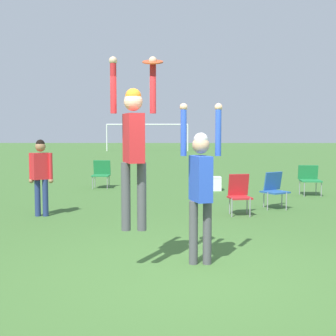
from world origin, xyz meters
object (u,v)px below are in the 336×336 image
object	(u,v)px
camping_chair_0	(274,188)
camping_chair_2	(239,192)
camping_chair_3	(309,178)
cooler_box	(213,184)
person_jumping	(133,139)
person_defending	(201,179)
person_spectator_near	(41,171)
frisbee	(153,62)
camping_chair_1	(101,172)

from	to	relation	value
camping_chair_0	camping_chair_2	size ratio (longest dim) A/B	0.96
camping_chair_0	camping_chair_3	distance (m)	2.62
cooler_box	camping_chair_2	bearing A→B (deg)	-87.44
person_jumping	camping_chair_0	size ratio (longest dim) A/B	2.66
person_defending	person_spectator_near	world-z (taller)	person_defending
frisbee	camping_chair_2	world-z (taller)	frisbee
camping_chair_3	cooler_box	size ratio (longest dim) A/B	1.83
person_defending	frisbee	size ratio (longest dim) A/B	8.29
camping_chair_3	person_spectator_near	bearing A→B (deg)	31.32
person_defending	camping_chair_1	size ratio (longest dim) A/B	2.52
camping_chair_3	person_spectator_near	xyz separation A→B (m)	(-6.62, -3.24, 0.47)
camping_chair_2	person_spectator_near	world-z (taller)	person_spectator_near
camping_chair_0	camping_chair_2	bearing A→B (deg)	10.45
camping_chair_0	cooler_box	distance (m)	3.40
person_defending	frisbee	bearing A→B (deg)	-82.42
camping_chair_2	person_jumping	bearing A→B (deg)	52.93
camping_chair_1	camping_chair_3	size ratio (longest dim) A/B	1.04
person_jumping	person_defending	bearing A→B (deg)	-90.00
person_defending	cooler_box	distance (m)	7.89
camping_chair_1	cooler_box	xyz separation A→B (m)	(3.48, -0.64, -0.29)
person_defending	cooler_box	xyz separation A→B (m)	(0.89, 7.79, -0.95)
person_spectator_near	cooler_box	size ratio (longest dim) A/B	3.57
camping_chair_1	cooler_box	distance (m)	3.55
camping_chair_2	camping_chair_1	bearing A→B (deg)	-63.05
person_jumping	person_defending	size ratio (longest dim) A/B	1.02
person_jumping	frisbee	xyz separation A→B (m)	(0.25, -0.02, 0.96)
camping_chair_3	camping_chair_1	bearing A→B (deg)	-10.00
person_spectator_near	cooler_box	world-z (taller)	person_spectator_near
person_spectator_near	camping_chair_2	bearing A→B (deg)	-33.69
person_jumping	cooler_box	world-z (taller)	person_jumping
frisbee	camping_chair_0	distance (m)	5.96
person_jumping	person_spectator_near	world-z (taller)	person_jumping
camping_chair_2	camping_chair_3	size ratio (longest dim) A/B	1.05
camping_chair_2	cooler_box	xyz separation A→B (m)	(-0.18, 4.06, -0.29)
person_jumping	person_defending	distance (m)	1.07
camping_chair_1	person_spectator_near	distance (m)	4.95
person_jumping	camping_chair_1	world-z (taller)	person_jumping
camping_chair_1	camping_chair_2	world-z (taller)	camping_chair_2
person_jumping	person_spectator_near	bearing A→B (deg)	14.27
frisbee	person_spectator_near	distance (m)	4.88
camping_chair_1	camping_chair_3	distance (m)	6.30
camping_chair_2	person_spectator_near	size ratio (longest dim) A/B	0.54
camping_chair_1	camping_chair_2	bearing A→B (deg)	129.03
person_jumping	frisbee	world-z (taller)	person_jumping
camping_chair_0	camping_chair_3	world-z (taller)	camping_chair_0
person_jumping	frisbee	distance (m)	1.00
frisbee	camping_chair_3	distance (m)	8.45
cooler_box	camping_chair_3	bearing A→B (deg)	-21.48
camping_chair_0	camping_chair_1	bearing A→B (deg)	-71.76
frisbee	camping_chair_2	size ratio (longest dim) A/B	0.30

